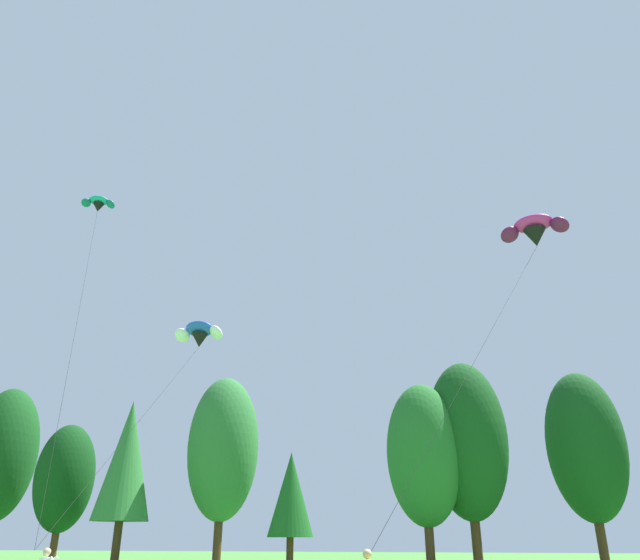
{
  "coord_description": "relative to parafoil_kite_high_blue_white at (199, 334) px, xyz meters",
  "views": [
    {
      "loc": [
        6.48,
        6.1,
        1.88
      ],
      "look_at": [
        1.01,
        25.88,
        10.74
      ],
      "focal_mm": 33.91,
      "sensor_mm": 36.0,
      "label": 1
    }
  ],
  "objects": [
    {
      "name": "treeline_tree_h",
      "position": [
        24.96,
        12.5,
        -6.67
      ],
      "size": [
        5.43,
        5.43,
        13.45
      ],
      "color": "#472D19",
      "rests_on": "ground_plane"
    },
    {
      "name": "treeline_tree_c",
      "position": [
        -9.28,
        7.57,
        -7.09
      ],
      "size": [
        4.31,
        4.31,
        12.33
      ],
      "color": "#472D19",
      "rests_on": "ground_plane"
    },
    {
      "name": "parafoil_kite_far_teal",
      "position": [
        -5.76,
        -5.15,
        8.2
      ],
      "size": [
        12.61,
        15.44,
        21.95
      ],
      "color": "teal"
    },
    {
      "name": "parafoil_kite_mid_magenta",
      "position": [
        21.69,
        -6.28,
        1.69
      ],
      "size": [
        8.42,
        14.53,
        16.12
      ],
      "color": "#D12893"
    },
    {
      "name": "treeline_tree_e",
      "position": [
        3.74,
        9.28,
        -9.8
      ],
      "size": [
        3.36,
        3.36,
        8.01
      ],
      "color": "#472D19",
      "rests_on": "ground_plane"
    },
    {
      "name": "treeline_tree_d",
      "position": [
        -2.92,
        11.51,
        -5.91
      ],
      "size": [
        5.77,
        5.77,
        14.7
      ],
      "color": "#472D19",
      "rests_on": "ground_plane"
    },
    {
      "name": "treeline_tree_g",
      "position": [
        16.8,
        9.08,
        -6.39
      ],
      "size": [
        5.55,
        5.55,
        13.9
      ],
      "color": "#472D19",
      "rests_on": "ground_plane"
    },
    {
      "name": "treeline_tree_f",
      "position": [
        13.86,
        7.61,
        -7.45
      ],
      "size": [
        5.09,
        5.09,
        12.17
      ],
      "color": "#472D19",
      "rests_on": "ground_plane"
    },
    {
      "name": "parafoil_kite_high_blue_white",
      "position": [
        0.0,
        0.0,
        0.0
      ],
      "size": [
        7.52,
        20.53,
        14.13
      ],
      "color": "blue"
    },
    {
      "name": "treeline_tree_a",
      "position": [
        -24.18,
        10.93,
        -5.75
      ],
      "size": [
        5.84,
        5.84,
        14.97
      ],
      "color": "#472D19",
      "rests_on": "ground_plane"
    },
    {
      "name": "treeline_tree_b",
      "position": [
        -16.27,
        9.63,
        -8.12
      ],
      "size": [
        4.78,
        4.78,
        11.05
      ],
      "color": "#472D19",
      "rests_on": "ground_plane"
    }
  ]
}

